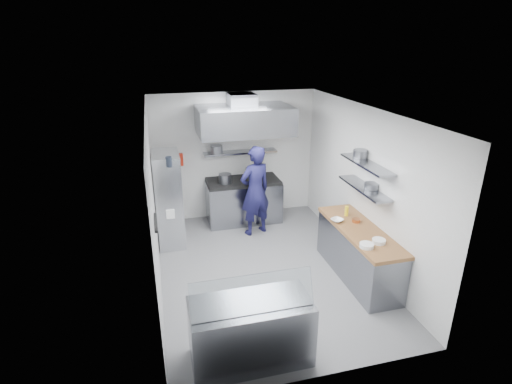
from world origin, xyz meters
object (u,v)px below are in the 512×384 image
object	(u,v)px
wire_rack	(169,199)
display_case	(251,332)
gas_range	(243,201)
chef	(255,191)

from	to	relation	value
wire_rack	display_case	distance (m)	3.60
wire_rack	display_case	world-z (taller)	wire_rack
gas_range	wire_rack	xyz separation A→B (m)	(-1.63, -0.62, 0.48)
chef	wire_rack	world-z (taller)	chef
wire_rack	gas_range	bearing A→B (deg)	20.80
chef	wire_rack	bearing A→B (deg)	-20.85
gas_range	display_case	size ratio (longest dim) A/B	1.07
gas_range	wire_rack	world-z (taller)	wire_rack
wire_rack	chef	bearing A→B (deg)	-1.49
gas_range	wire_rack	bearing A→B (deg)	-159.20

